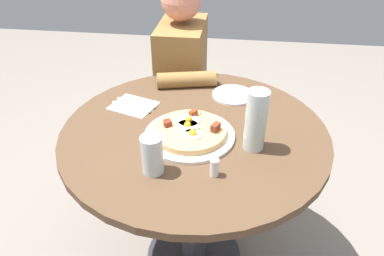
{
  "coord_description": "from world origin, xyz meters",
  "views": [
    {
      "loc": [
        1.1,
        0.14,
        1.48
      ],
      "look_at": [
        0.03,
        -0.01,
        0.76
      ],
      "focal_mm": 33.95,
      "sensor_mm": 36.0,
      "label": 1
    }
  ],
  "objects": [
    {
      "name": "knife",
      "position": [
        -0.15,
        -0.26,
        0.74
      ],
      "size": [
        0.07,
        0.17,
        0.0
      ],
      "primitive_type": "cube",
      "rotation": [
        0.0,
        0.0,
        1.25
      ],
      "color": "silver",
      "rests_on": "napkin"
    },
    {
      "name": "water_bottle",
      "position": [
        0.08,
        0.21,
        0.84
      ],
      "size": [
        0.07,
        0.07,
        0.21
      ],
      "primitive_type": "cylinder",
      "color": "silver",
      "rests_on": "dining_table"
    },
    {
      "name": "salt_shaker",
      "position": [
        0.25,
        0.09,
        0.77
      ],
      "size": [
        0.03,
        0.03,
        0.06
      ],
      "primitive_type": "cylinder",
      "color": "white",
      "rests_on": "dining_table"
    },
    {
      "name": "napkin",
      "position": [
        -0.13,
        -0.27,
        0.74
      ],
      "size": [
        0.19,
        0.21,
        0.0
      ],
      "primitive_type": "cube",
      "rotation": [
        0.0,
        0.0,
        1.25
      ],
      "color": "white",
      "rests_on": "dining_table"
    },
    {
      "name": "bread_plate",
      "position": [
        -0.27,
        0.13,
        0.74
      ],
      "size": [
        0.18,
        0.18,
        0.01
      ],
      "primitive_type": "cylinder",
      "color": "white",
      "rests_on": "dining_table"
    },
    {
      "name": "water_glass",
      "position": [
        0.25,
        -0.1,
        0.8
      ],
      "size": [
        0.07,
        0.07,
        0.13
      ],
      "primitive_type": "cylinder",
      "color": "silver",
      "rests_on": "dining_table"
    },
    {
      "name": "breakfast_pizza",
      "position": [
        0.05,
        -0.01,
        0.76
      ],
      "size": [
        0.26,
        0.26,
        0.05
      ],
      "color": "tan",
      "rests_on": "pizza_plate"
    },
    {
      "name": "pizza_plate",
      "position": [
        0.05,
        -0.01,
        0.74
      ],
      "size": [
        0.32,
        0.32,
        0.01
      ],
      "primitive_type": "cylinder",
      "color": "white",
      "rests_on": "dining_table"
    },
    {
      "name": "ground_plane",
      "position": [
        0.0,
        0.0,
        0.0
      ],
      "size": [
        6.0,
        6.0,
        0.0
      ],
      "primitive_type": "plane",
      "color": "gray"
    },
    {
      "name": "fork",
      "position": [
        -0.11,
        -0.27,
        0.74
      ],
      "size": [
        0.07,
        0.17,
        0.0
      ],
      "primitive_type": "cube",
      "rotation": [
        0.0,
        0.0,
        1.25
      ],
      "color": "silver",
      "rests_on": "napkin"
    },
    {
      "name": "person_seated",
      "position": [
        -0.61,
        -0.14,
        0.51
      ],
      "size": [
        0.53,
        0.34,
        1.14
      ],
      "color": "#2D2D33",
      "rests_on": "ground_plane"
    },
    {
      "name": "dining_table",
      "position": [
        0.0,
        0.0,
        0.56
      ],
      "size": [
        0.98,
        0.98,
        0.74
      ],
      "color": "brown",
      "rests_on": "ground_plane"
    }
  ]
}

